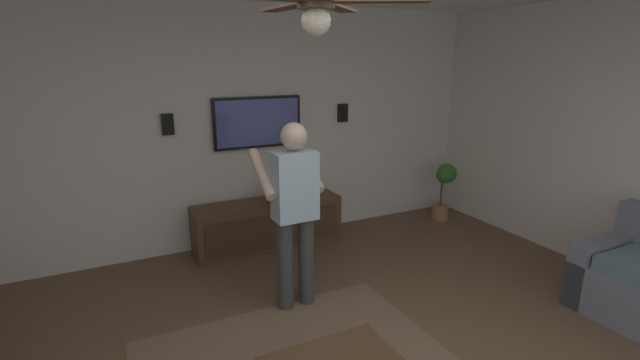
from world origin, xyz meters
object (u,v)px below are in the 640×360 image
object	(u,v)px
wall_speaker_left	(343,113)
vase_round	(273,192)
media_console	(268,224)
person_standing	(294,206)
ceiling_fan	(317,7)
potted_plant_short	(445,182)
wall_speaker_right	(168,124)
tv	(258,122)

from	to	relation	value
wall_speaker_left	vase_round	bearing A→B (deg)	105.14
media_console	person_standing	size ratio (longest dim) A/B	1.04
vase_round	ceiling_fan	distance (m)	2.98
media_console	wall_speaker_left	bearing A→B (deg)	102.83
potted_plant_short	vase_round	bearing A→B (deg)	86.33
vase_round	wall_speaker_left	world-z (taller)	wall_speaker_left
vase_round	ceiling_fan	size ratio (longest dim) A/B	0.18
ceiling_fan	wall_speaker_left	bearing A→B (deg)	-31.97
wall_speaker_right	tv	bearing A→B (deg)	-90.76
tv	wall_speaker_left	world-z (taller)	tv
wall_speaker_right	ceiling_fan	size ratio (longest dim) A/B	0.18
potted_plant_short	wall_speaker_right	bearing A→B (deg)	82.75
person_standing	potted_plant_short	xyz separation A→B (m)	(1.14, -2.69, -0.41)
wall_speaker_right	ceiling_fan	xyz separation A→B (m)	(-2.63, -0.45, 0.94)
media_console	potted_plant_short	bearing A→B (deg)	85.72
media_console	wall_speaker_right	bearing A→B (deg)	-104.49
media_console	potted_plant_short	distance (m)	2.48
tv	vase_round	bearing A→B (deg)	13.23
media_console	tv	size ratio (longest dim) A/B	1.65
person_standing	ceiling_fan	bearing A→B (deg)	163.54
person_standing	wall_speaker_right	world-z (taller)	person_standing
wall_speaker_right	ceiling_fan	bearing A→B (deg)	-170.23
tv	person_standing	bearing A→B (deg)	-8.49
potted_plant_short	vase_round	world-z (taller)	potted_plant_short
potted_plant_short	wall_speaker_right	distance (m)	3.59
tv	wall_speaker_right	bearing A→B (deg)	-90.76
media_console	potted_plant_short	size ratio (longest dim) A/B	2.20
ceiling_fan	potted_plant_short	bearing A→B (deg)	-53.68
potted_plant_short	media_console	bearing A→B (deg)	85.72
vase_round	ceiling_fan	xyz separation A→B (m)	(-2.35, 0.59, 1.74)
potted_plant_short	vase_round	xyz separation A→B (m)	(0.15, 2.39, 0.13)
potted_plant_short	wall_speaker_left	size ratio (longest dim) A/B	3.51
ceiling_fan	vase_round	bearing A→B (deg)	-14.17
tv	potted_plant_short	bearing A→B (deg)	80.20
person_standing	ceiling_fan	xyz separation A→B (m)	(-1.05, 0.30, 1.47)
person_standing	wall_speaker_right	xyz separation A→B (m)	(1.58, 0.75, 0.53)
tv	person_standing	size ratio (longest dim) A/B	0.63
tv	potted_plant_short	world-z (taller)	tv
ceiling_fan	person_standing	bearing A→B (deg)	-15.67
media_console	tv	xyz separation A→B (m)	(0.24, 0.00, 1.15)
media_console	wall_speaker_left	distance (m)	1.66
wall_speaker_left	ceiling_fan	world-z (taller)	ceiling_fan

